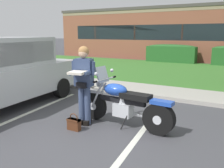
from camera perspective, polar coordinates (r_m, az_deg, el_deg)
The scene contains 11 objects.
ground_plane at distance 5.07m, azimuth -5.89°, elevation -11.20°, with size 140.00×140.00×0.00m, color #424247.
curb_strip at distance 7.77m, azimuth 8.03°, elevation -2.62°, with size 60.00×0.20×0.12m, color #ADA89E.
concrete_walk at distance 8.55m, azimuth 10.14°, elevation -1.51°, with size 60.00×1.50×0.08m, color #ADA89E.
grass_lawn at distance 13.03m, azimuth 17.16°, elevation 2.64°, with size 60.00×7.96×0.06m, color #3D752D.
stall_stripe_0 at distance 6.49m, azimuth -19.41°, elevation -6.60°, with size 0.12×4.40×0.01m, color silver.
stall_stripe_1 at distance 4.77m, azimuth 5.59°, elevation -12.65°, with size 0.12×4.40×0.01m, color silver.
motorcycle at distance 5.20m, azimuth 3.58°, elevation -4.83°, with size 2.24×0.82×1.26m.
rider_person at distance 5.26m, azimuth -6.63°, elevation 1.11°, with size 0.53×0.63×1.70m.
handbag at distance 5.19m, azimuth -8.84°, elevation -9.01°, with size 0.28×0.13×0.36m.
hedge_left at distance 17.16m, azimuth 13.56°, elevation 6.99°, with size 3.27×0.90×1.24m.
brick_building at distance 22.44m, azimuth 19.00°, elevation 11.03°, with size 21.10×9.79×3.88m.
Camera 1 is at (2.74, -3.78, 1.97)m, focal length 39.36 mm.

